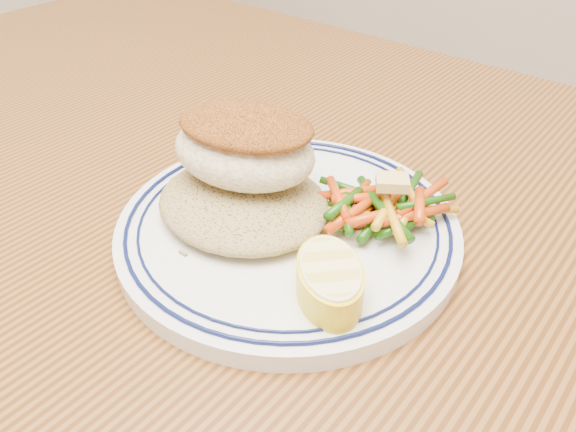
{
  "coord_description": "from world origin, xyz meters",
  "views": [
    {
      "loc": [
        0.19,
        -0.26,
        1.03
      ],
      "look_at": [
        -0.03,
        0.01,
        0.77
      ],
      "focal_mm": 35.0,
      "sensor_mm": 36.0,
      "label": 1
    }
  ],
  "objects_px": {
    "dining_table": "(306,343)",
    "lemon_wedge": "(330,279)",
    "rice_pilaf": "(243,199)",
    "vegetable_pile": "(379,207)",
    "plate": "(288,227)",
    "fish_fillet": "(244,145)"
  },
  "relations": [
    {
      "from": "dining_table",
      "to": "lemon_wedge",
      "type": "height_order",
      "value": "lemon_wedge"
    },
    {
      "from": "rice_pilaf",
      "to": "lemon_wedge",
      "type": "relative_size",
      "value": 1.59
    },
    {
      "from": "rice_pilaf",
      "to": "lemon_wedge",
      "type": "height_order",
      "value": "same"
    },
    {
      "from": "rice_pilaf",
      "to": "dining_table",
      "type": "bearing_deg",
      "value": 4.27
    },
    {
      "from": "vegetable_pile",
      "to": "lemon_wedge",
      "type": "distance_m",
      "value": 0.09
    },
    {
      "from": "dining_table",
      "to": "lemon_wedge",
      "type": "relative_size",
      "value": 17.09
    },
    {
      "from": "dining_table",
      "to": "vegetable_pile",
      "type": "xyz_separation_m",
      "value": [
        0.03,
        0.05,
        0.13
      ]
    },
    {
      "from": "rice_pilaf",
      "to": "vegetable_pile",
      "type": "bearing_deg",
      "value": 33.43
    },
    {
      "from": "dining_table",
      "to": "rice_pilaf",
      "type": "height_order",
      "value": "rice_pilaf"
    },
    {
      "from": "rice_pilaf",
      "to": "lemon_wedge",
      "type": "xyz_separation_m",
      "value": [
        0.11,
        -0.03,
        0.0
      ]
    },
    {
      "from": "plate",
      "to": "fish_fillet",
      "type": "xyz_separation_m",
      "value": [
        -0.05,
        0.0,
        0.06
      ]
    },
    {
      "from": "vegetable_pile",
      "to": "lemon_wedge",
      "type": "height_order",
      "value": "vegetable_pile"
    },
    {
      "from": "dining_table",
      "to": "plate",
      "type": "bearing_deg",
      "value": 161.25
    },
    {
      "from": "fish_fillet",
      "to": "plate",
      "type": "bearing_deg",
      "value": -3.68
    },
    {
      "from": "rice_pilaf",
      "to": "fish_fillet",
      "type": "xyz_separation_m",
      "value": [
        -0.01,
        0.02,
        0.04
      ]
    },
    {
      "from": "plate",
      "to": "lemon_wedge",
      "type": "bearing_deg",
      "value": -32.32
    },
    {
      "from": "plate",
      "to": "vegetable_pile",
      "type": "height_order",
      "value": "vegetable_pile"
    },
    {
      "from": "plate",
      "to": "rice_pilaf",
      "type": "distance_m",
      "value": 0.04
    },
    {
      "from": "plate",
      "to": "lemon_wedge",
      "type": "distance_m",
      "value": 0.09
    },
    {
      "from": "vegetable_pile",
      "to": "lemon_wedge",
      "type": "xyz_separation_m",
      "value": [
        0.02,
        -0.09,
        0.0
      ]
    },
    {
      "from": "plate",
      "to": "fish_fillet",
      "type": "bearing_deg",
      "value": 176.32
    },
    {
      "from": "rice_pilaf",
      "to": "fish_fillet",
      "type": "bearing_deg",
      "value": 125.79
    }
  ]
}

